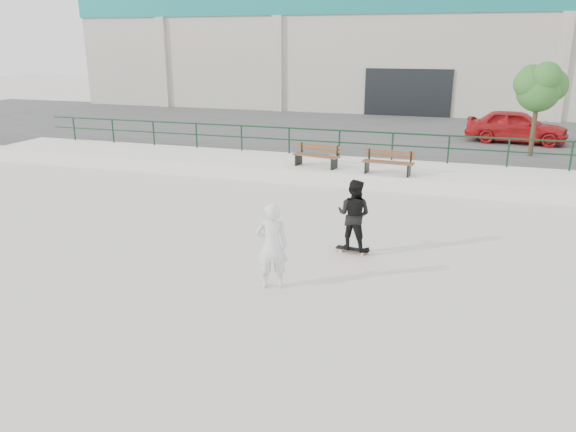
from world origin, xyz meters
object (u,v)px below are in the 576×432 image
(bench_right, at_px, (388,163))
(red_car, at_px, (516,126))
(skateboard, at_px, (353,249))
(tree, at_px, (540,86))
(seated_skater, at_px, (272,246))
(bench_left, at_px, (317,156))
(standing_skater, at_px, (354,215))

(bench_right, distance_m, red_car, 8.90)
(red_car, height_order, skateboard, red_car)
(tree, height_order, seated_skater, tree)
(bench_left, bearing_deg, skateboard, -55.96)
(tree, distance_m, standing_skater, 12.13)
(red_car, relative_size, seated_skater, 2.38)
(red_car, bearing_deg, bench_right, 156.41)
(bench_left, distance_m, skateboard, 7.14)
(bench_right, distance_m, standing_skater, 6.22)
(tree, distance_m, seated_skater, 14.75)
(bench_right, height_order, skateboard, bench_right)
(red_car, distance_m, skateboard, 14.65)
(bench_right, height_order, seated_skater, seated_skater)
(standing_skater, bearing_deg, skateboard, 100.96)
(bench_right, bearing_deg, standing_skater, -84.52)
(bench_left, relative_size, tree, 0.49)
(red_car, distance_m, seated_skater, 17.23)
(bench_left, height_order, standing_skater, standing_skater)
(bench_left, xyz_separation_m, seated_skater, (1.52, -8.96, -0.01))
(tree, bearing_deg, skateboard, -112.94)
(bench_left, distance_m, tree, 8.83)
(bench_right, bearing_deg, tree, 49.35)
(bench_left, relative_size, bench_right, 1.02)
(standing_skater, relative_size, seated_skater, 0.95)
(bench_right, height_order, standing_skater, standing_skater)
(tree, bearing_deg, red_car, 98.13)
(skateboard, xyz_separation_m, seated_skater, (-1.14, -2.39, 0.80))
(skateboard, xyz_separation_m, standing_skater, (0.00, 0.00, 0.85))
(skateboard, height_order, standing_skater, standing_skater)
(tree, xyz_separation_m, seated_skater, (-5.79, -13.37, -2.27))
(tree, height_order, skateboard, tree)
(red_car, bearing_deg, bench_left, 142.72)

